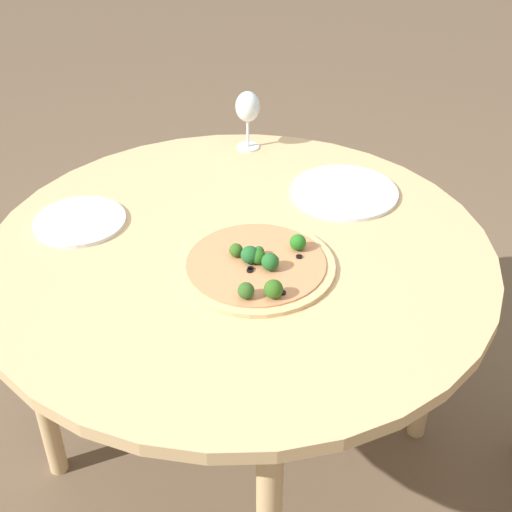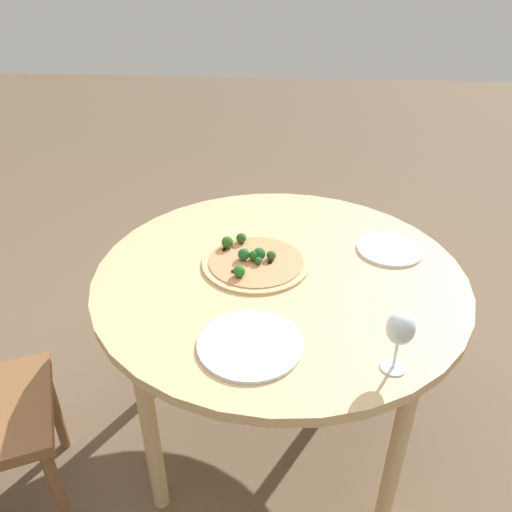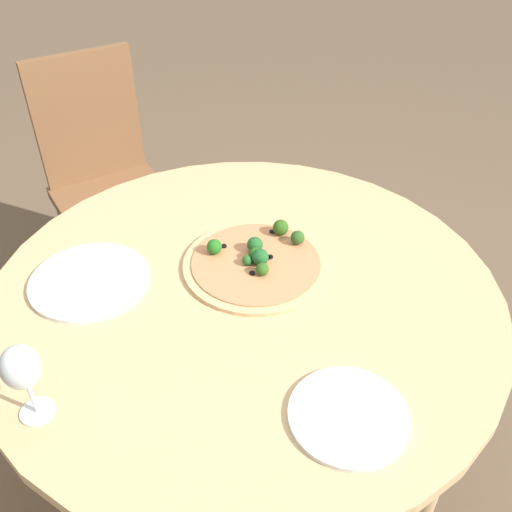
{
  "view_description": "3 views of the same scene",
  "coord_description": "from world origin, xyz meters",
  "px_view_note": "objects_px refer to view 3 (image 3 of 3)",
  "views": [
    {
      "loc": [
        0.85,
        -1.03,
        1.64
      ],
      "look_at": [
        0.08,
        -0.04,
        0.73
      ],
      "focal_mm": 50.0,
      "sensor_mm": 36.0,
      "label": 1
    },
    {
      "loc": [
        -0.03,
        1.32,
        1.58
      ],
      "look_at": [
        0.08,
        -0.04,
        0.73
      ],
      "focal_mm": 35.0,
      "sensor_mm": 36.0,
      "label": 2
    },
    {
      "loc": [
        -0.96,
        0.08,
        1.57
      ],
      "look_at": [
        0.08,
        -0.04,
        0.73
      ],
      "focal_mm": 40.0,
      "sensor_mm": 36.0,
      "label": 3
    }
  ],
  "objects_px": {
    "chair": "(106,177)",
    "plate_far": "(349,415)",
    "pizza": "(257,260)",
    "plate_near": "(89,280)",
    "wine_glass": "(21,369)"
  },
  "relations": [
    {
      "from": "chair",
      "to": "wine_glass",
      "type": "bearing_deg",
      "value": -113.88
    },
    {
      "from": "wine_glass",
      "to": "pizza",
      "type": "bearing_deg",
      "value": -49.74
    },
    {
      "from": "chair",
      "to": "plate_near",
      "type": "xyz_separation_m",
      "value": [
        -0.86,
        -0.08,
        0.23
      ]
    },
    {
      "from": "wine_glass",
      "to": "plate_far",
      "type": "height_order",
      "value": "wine_glass"
    },
    {
      "from": "chair",
      "to": "plate_far",
      "type": "height_order",
      "value": "chair"
    },
    {
      "from": "pizza",
      "to": "plate_near",
      "type": "xyz_separation_m",
      "value": [
        -0.02,
        0.39,
        -0.01
      ]
    },
    {
      "from": "wine_glass",
      "to": "plate_far",
      "type": "distance_m",
      "value": 0.57
    },
    {
      "from": "pizza",
      "to": "plate_near",
      "type": "height_order",
      "value": "pizza"
    },
    {
      "from": "chair",
      "to": "plate_far",
      "type": "bearing_deg",
      "value": -90.65
    },
    {
      "from": "chair",
      "to": "plate_far",
      "type": "distance_m",
      "value": 1.43
    },
    {
      "from": "chair",
      "to": "pizza",
      "type": "distance_m",
      "value": 0.98
    },
    {
      "from": "plate_near",
      "to": "plate_far",
      "type": "relative_size",
      "value": 1.25
    },
    {
      "from": "plate_near",
      "to": "plate_far",
      "type": "bearing_deg",
      "value": -130.32
    },
    {
      "from": "pizza",
      "to": "plate_near",
      "type": "relative_size",
      "value": 1.27
    },
    {
      "from": "pizza",
      "to": "chair",
      "type": "bearing_deg",
      "value": 29.12
    }
  ]
}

